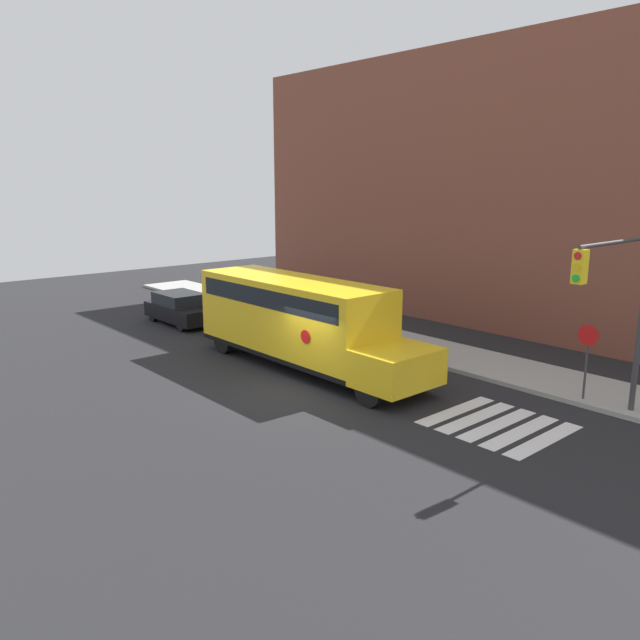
% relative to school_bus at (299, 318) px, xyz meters
% --- Properties ---
extents(ground_plane, '(60.00, 60.00, 0.00)m').
position_rel_school_bus_xyz_m(ground_plane, '(2.08, -1.45, -1.79)').
color(ground_plane, black).
extents(sidewalk_strip, '(44.00, 3.00, 0.15)m').
position_rel_school_bus_xyz_m(sidewalk_strip, '(2.08, 5.05, -1.72)').
color(sidewalk_strip, '#9E9E99').
rests_on(sidewalk_strip, ground).
extents(building_backdrop, '(32.00, 4.00, 12.46)m').
position_rel_school_bus_xyz_m(building_backdrop, '(2.08, 11.55, 4.43)').
color(building_backdrop, brown).
rests_on(building_backdrop, ground).
extents(crosswalk_stripes, '(3.30, 3.20, 0.01)m').
position_rel_school_bus_xyz_m(crosswalk_stripes, '(7.94, 0.55, -1.79)').
color(crosswalk_stripes, white).
rests_on(crosswalk_stripes, ground).
extents(school_bus, '(10.15, 2.57, 3.14)m').
position_rel_school_bus_xyz_m(school_bus, '(0.00, 0.00, 0.00)').
color(school_bus, yellow).
rests_on(school_bus, ground).
extents(parked_car, '(4.13, 1.85, 1.44)m').
position_rel_school_bus_xyz_m(parked_car, '(-9.04, 0.26, -1.08)').
color(parked_car, black).
rests_on(parked_car, ground).
extents(stop_sign, '(0.63, 0.10, 2.44)m').
position_rel_school_bus_xyz_m(stop_sign, '(8.67, 3.92, -0.21)').
color(stop_sign, '#38383A').
rests_on(stop_sign, ground).
extents(traffic_light, '(0.28, 4.10, 5.31)m').
position_rel_school_bus_xyz_m(traffic_light, '(10.02, 2.71, 1.79)').
color(traffic_light, '#38383A').
rests_on(traffic_light, ground).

